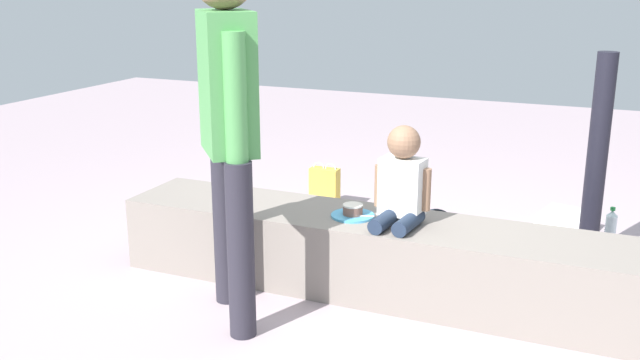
% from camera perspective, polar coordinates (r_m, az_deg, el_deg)
% --- Properties ---
extents(ground_plane, '(12.00, 12.00, 0.00)m').
position_cam_1_polar(ground_plane, '(3.78, 3.87, -8.59)').
color(ground_plane, '#AB979E').
extents(concrete_ledge, '(2.64, 0.49, 0.39)m').
position_cam_1_polar(concrete_ledge, '(3.70, 3.92, -5.86)').
color(concrete_ledge, gray).
rests_on(concrete_ledge, ground_plane).
extents(child_seated, '(0.28, 0.32, 0.48)m').
position_cam_1_polar(child_seated, '(3.52, 6.48, -0.09)').
color(child_seated, '#1E2B41').
rests_on(child_seated, concrete_ledge).
extents(adult_standing, '(0.38, 0.41, 1.68)m').
position_cam_1_polar(adult_standing, '(3.20, -7.27, 5.79)').
color(adult_standing, '#282530').
rests_on(adult_standing, ground_plane).
extents(cake_plate, '(0.22, 0.22, 0.07)m').
position_cam_1_polar(cake_plate, '(3.64, 2.61, -2.58)').
color(cake_plate, '#4CA5D8').
rests_on(cake_plate, concrete_ledge).
extents(gift_bag, '(0.20, 0.09, 0.33)m').
position_cam_1_polar(gift_bag, '(4.98, 0.37, -0.64)').
color(gift_bag, gold).
rests_on(gift_bag, ground_plane).
extents(railing_post, '(0.36, 0.36, 1.18)m').
position_cam_1_polar(railing_post, '(4.26, 20.82, -0.36)').
color(railing_post, black).
rests_on(railing_post, ground_plane).
extents(water_bottle_near_gift, '(0.08, 0.08, 0.21)m').
position_cam_1_polar(water_bottle_near_gift, '(4.49, 0.05, -3.14)').
color(water_bottle_near_gift, silver).
rests_on(water_bottle_near_gift, ground_plane).
extents(water_bottle_far_side, '(0.07, 0.07, 0.24)m').
position_cam_1_polar(water_bottle_far_side, '(4.66, 21.96, -3.50)').
color(water_bottle_far_side, silver).
rests_on(water_bottle_far_side, ground_plane).
extents(party_cup_red, '(0.07, 0.07, 0.11)m').
position_cam_1_polar(party_cup_red, '(4.97, 6.36, -1.86)').
color(party_cup_red, red).
rests_on(party_cup_red, ground_plane).
extents(cake_box_white, '(0.36, 0.39, 0.13)m').
position_cam_1_polar(cake_box_white, '(4.78, 18.77, -3.26)').
color(cake_box_white, white).
rests_on(cake_box_white, ground_plane).
extents(handbag_black_leather, '(0.29, 0.12, 0.33)m').
position_cam_1_polar(handbag_black_leather, '(4.09, 9.17, -5.05)').
color(handbag_black_leather, black).
rests_on(handbag_black_leather, ground_plane).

